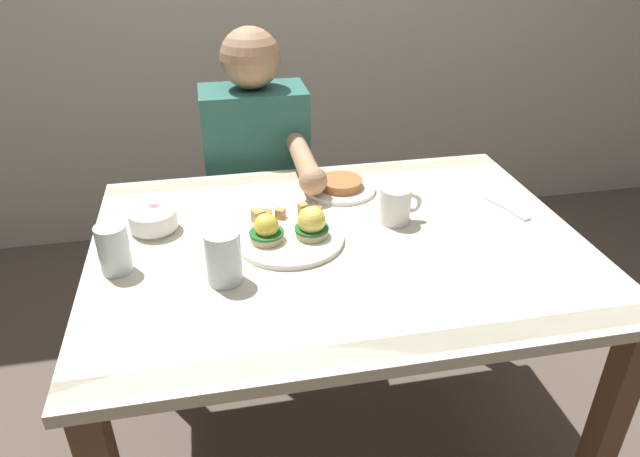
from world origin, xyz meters
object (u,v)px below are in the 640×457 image
(water_glass_near, at_px, (114,251))
(side_plate, at_px, (341,186))
(fruit_bowl, at_px, (153,220))
(water_glass_far, at_px, (224,260))
(diner_person, at_px, (259,178))
(dining_table, at_px, (339,276))
(coffee_mug, at_px, (396,204))
(eggs_benedict_plate, at_px, (290,232))
(fork, at_px, (509,210))

(water_glass_near, bearing_deg, side_plate, 27.21)
(fruit_bowl, relative_size, side_plate, 0.60)
(water_glass_far, relative_size, diner_person, 0.11)
(dining_table, distance_m, diner_person, 0.62)
(coffee_mug, bearing_deg, diner_person, 119.64)
(water_glass_far, bearing_deg, eggs_benedict_plate, 40.20)
(coffee_mug, xyz_separation_m, side_plate, (-0.10, 0.20, -0.04))
(fork, height_order, side_plate, side_plate)
(fork, bearing_deg, eggs_benedict_plate, -176.14)
(water_glass_far, bearing_deg, coffee_mug, 22.40)
(side_plate, xyz_separation_m, diner_person, (-0.21, 0.33, -0.10))
(fruit_bowl, height_order, water_glass_near, water_glass_near)
(eggs_benedict_plate, distance_m, fork, 0.60)
(eggs_benedict_plate, bearing_deg, water_glass_far, -139.80)
(water_glass_far, height_order, side_plate, water_glass_far)
(coffee_mug, bearing_deg, fruit_bowl, 173.00)
(dining_table, height_order, eggs_benedict_plate, eggs_benedict_plate)
(fruit_bowl, relative_size, water_glass_near, 1.05)
(water_glass_near, xyz_separation_m, diner_person, (0.38, 0.63, -0.14))
(fruit_bowl, distance_m, water_glass_near, 0.19)
(eggs_benedict_plate, bearing_deg, coffee_mug, 8.87)
(fruit_bowl, height_order, diner_person, diner_person)
(side_plate, bearing_deg, coffee_mug, -64.63)
(coffee_mug, xyz_separation_m, fork, (0.32, -0.00, -0.05))
(diner_person, bearing_deg, coffee_mug, -60.36)
(water_glass_near, relative_size, water_glass_far, 0.94)
(eggs_benedict_plate, height_order, fruit_bowl, eggs_benedict_plate)
(eggs_benedict_plate, xyz_separation_m, water_glass_near, (-0.40, -0.05, 0.03))
(diner_person, bearing_deg, water_glass_far, -101.48)
(eggs_benedict_plate, xyz_separation_m, coffee_mug, (0.28, 0.04, 0.03))
(fruit_bowl, height_order, coffee_mug, coffee_mug)
(diner_person, bearing_deg, water_glass_near, -121.25)
(eggs_benedict_plate, height_order, fork, eggs_benedict_plate)
(water_glass_far, distance_m, side_plate, 0.53)
(side_plate, bearing_deg, water_glass_near, -152.79)
(water_glass_near, bearing_deg, water_glass_far, -20.23)
(fork, height_order, water_glass_near, water_glass_near)
(eggs_benedict_plate, relative_size, fruit_bowl, 2.25)
(fork, xyz_separation_m, side_plate, (-0.42, 0.21, 0.01))
(dining_table, xyz_separation_m, fruit_bowl, (-0.45, 0.14, 0.14))
(water_glass_near, xyz_separation_m, side_plate, (0.59, 0.30, -0.04))
(dining_table, height_order, coffee_mug, coffee_mug)
(side_plate, distance_m, diner_person, 0.40)
(diner_person, bearing_deg, dining_table, -77.00)
(dining_table, relative_size, water_glass_far, 9.84)
(eggs_benedict_plate, relative_size, water_glass_near, 2.36)
(coffee_mug, bearing_deg, water_glass_near, -171.88)
(diner_person, bearing_deg, side_plate, -57.86)
(dining_table, height_order, fruit_bowl, fruit_bowl)
(coffee_mug, relative_size, water_glass_far, 0.91)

